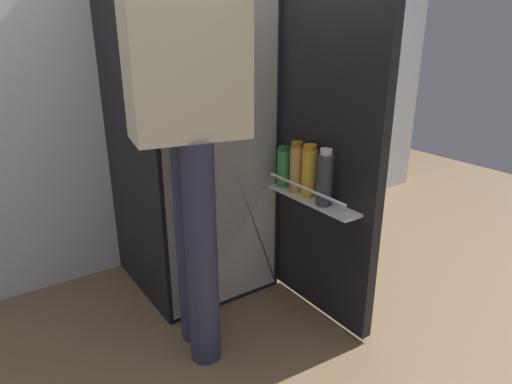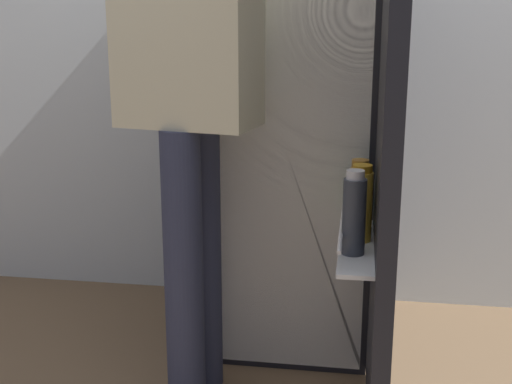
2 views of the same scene
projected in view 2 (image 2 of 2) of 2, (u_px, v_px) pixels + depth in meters
refrigerator at (296, 123)px, 2.45m from camera, size 0.65×1.24×1.66m
person at (192, 62)px, 1.97m from camera, size 0.57×0.79×1.79m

